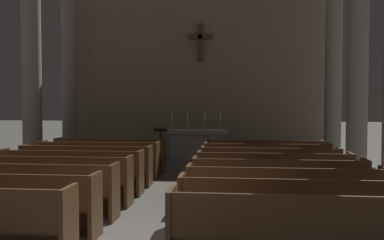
{
  "coord_description": "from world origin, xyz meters",
  "views": [
    {
      "loc": [
        1.37,
        -4.9,
        1.95
      ],
      "look_at": [
        0.0,
        8.49,
        1.41
      ],
      "focal_mm": 39.71,
      "sensor_mm": 36.0,
      "label": 1
    }
  ],
  "objects_px": {
    "pew_right_row_8": "(264,157)",
    "column_left_third": "(31,55)",
    "pew_right_row_4": "(278,184)",
    "pew_right_row_2": "(293,211)",
    "candlestick_inner_left": "(188,124)",
    "pew_left_row_5": "(70,172)",
    "pew_left_row_6": "(86,165)",
    "column_left_fourth": "(70,64)",
    "pew_right_row_6": "(270,168)",
    "pew_right_row_1": "(304,233)",
    "pew_right_row_5": "(274,175)",
    "column_right_fourth": "(333,61)",
    "altar": "(196,143)",
    "column_right_third": "(358,51)",
    "candlestick_outer_right": "(220,124)",
    "pew_right_row_3": "(285,196)",
    "candlestick_inner_right": "(205,124)",
    "pew_left_row_7": "(99,160)",
    "pew_left_row_4": "(51,180)",
    "candlestick_outer_left": "(172,124)",
    "pew_right_row_7": "(267,162)",
    "lectern": "(161,146)",
    "pew_left_row_3": "(26,190)",
    "pew_left_row_8": "(110,155)"
  },
  "relations": [
    {
      "from": "pew_right_row_8",
      "to": "column_left_third",
      "type": "xyz_separation_m",
      "value": [
        -6.92,
        0.67,
        2.93
      ]
    },
    {
      "from": "pew_right_row_4",
      "to": "column_left_third",
      "type": "relative_size",
      "value": 0.45
    },
    {
      "from": "pew_right_row_2",
      "to": "candlestick_inner_left",
      "type": "relative_size",
      "value": 5.12
    },
    {
      "from": "pew_left_row_5",
      "to": "pew_left_row_6",
      "type": "bearing_deg",
      "value": 90.0
    },
    {
      "from": "pew_right_row_8",
      "to": "candlestick_inner_left",
      "type": "xyz_separation_m",
      "value": [
        -2.45,
        3.17,
        0.72
      ]
    },
    {
      "from": "column_left_fourth",
      "to": "pew_right_row_6",
      "type": "bearing_deg",
      "value": -38.79
    },
    {
      "from": "pew_right_row_1",
      "to": "candlestick_inner_left",
      "type": "relative_size",
      "value": 5.12
    },
    {
      "from": "pew_right_row_5",
      "to": "column_right_fourth",
      "type": "relative_size",
      "value": 0.45
    },
    {
      "from": "altar",
      "to": "column_right_third",
      "type": "bearing_deg",
      "value": -27.7
    },
    {
      "from": "column_left_third",
      "to": "altar",
      "type": "bearing_deg",
      "value": 27.7
    },
    {
      "from": "candlestick_outer_right",
      "to": "pew_right_row_3",
      "type": "bearing_deg",
      "value": -80.75
    },
    {
      "from": "altar",
      "to": "candlestick_inner_right",
      "type": "distance_m",
      "value": 0.73
    },
    {
      "from": "pew_right_row_4",
      "to": "candlestick_inner_left",
      "type": "distance_m",
      "value": 7.49
    },
    {
      "from": "pew_right_row_8",
      "to": "pew_left_row_6",
      "type": "bearing_deg",
      "value": -155.81
    },
    {
      "from": "pew_left_row_7",
      "to": "pew_right_row_8",
      "type": "relative_size",
      "value": 1.0
    },
    {
      "from": "pew_right_row_5",
      "to": "column_right_fourth",
      "type": "height_order",
      "value": "column_right_fourth"
    },
    {
      "from": "pew_left_row_7",
      "to": "pew_right_row_4",
      "type": "relative_size",
      "value": 1.0
    },
    {
      "from": "pew_left_row_4",
      "to": "pew_right_row_3",
      "type": "height_order",
      "value": "same"
    },
    {
      "from": "pew_right_row_4",
      "to": "candlestick_outer_left",
      "type": "distance_m",
      "value": 7.68
    },
    {
      "from": "altar",
      "to": "candlestick_outer_right",
      "type": "relative_size",
      "value": 3.61
    },
    {
      "from": "pew_right_row_2",
      "to": "column_right_third",
      "type": "xyz_separation_m",
      "value": [
        2.61,
        6.47,
        2.93
      ]
    },
    {
      "from": "pew_left_row_6",
      "to": "candlestick_outer_left",
      "type": "xyz_separation_m",
      "value": [
        1.3,
        5.1,
        0.72
      ]
    },
    {
      "from": "pew_right_row_6",
      "to": "column_left_fourth",
      "type": "relative_size",
      "value": 0.45
    },
    {
      "from": "pew_right_row_3",
      "to": "pew_right_row_7",
      "type": "bearing_deg",
      "value": 90.0
    },
    {
      "from": "pew_right_row_5",
      "to": "lectern",
      "type": "distance_m",
      "value": 5.83
    },
    {
      "from": "column_right_third",
      "to": "column_left_fourth",
      "type": "relative_size",
      "value": 1.0
    },
    {
      "from": "pew_left_row_3",
      "to": "candlestick_inner_left",
      "type": "distance_m",
      "value": 8.25
    },
    {
      "from": "pew_right_row_1",
      "to": "pew_right_row_7",
      "type": "relative_size",
      "value": 1.0
    },
    {
      "from": "pew_left_row_8",
      "to": "altar",
      "type": "xyz_separation_m",
      "value": [
        2.15,
        3.17,
        0.06
      ]
    },
    {
      "from": "pew_right_row_3",
      "to": "candlestick_inner_right",
      "type": "xyz_separation_m",
      "value": [
        -1.85,
        8.0,
        0.72
      ]
    },
    {
      "from": "pew_left_row_5",
      "to": "column_left_fourth",
      "type": "relative_size",
      "value": 0.45
    },
    {
      "from": "pew_left_row_6",
      "to": "pew_left_row_7",
      "type": "relative_size",
      "value": 1.0
    },
    {
      "from": "pew_left_row_3",
      "to": "pew_right_row_6",
      "type": "relative_size",
      "value": 1.0
    },
    {
      "from": "candlestick_inner_left",
      "to": "lectern",
      "type": "distance_m",
      "value": 1.56
    },
    {
      "from": "pew_right_row_5",
      "to": "pew_left_row_6",
      "type": "bearing_deg",
      "value": 167.34
    },
    {
      "from": "pew_left_row_3",
      "to": "altar",
      "type": "relative_size",
      "value": 1.42
    },
    {
      "from": "column_left_third",
      "to": "column_left_fourth",
      "type": "relative_size",
      "value": 1.0
    },
    {
      "from": "pew_left_row_4",
      "to": "column_left_fourth",
      "type": "bearing_deg",
      "value": 109.2
    },
    {
      "from": "pew_right_row_5",
      "to": "pew_right_row_2",
      "type": "bearing_deg",
      "value": -90.0
    },
    {
      "from": "pew_left_row_4",
      "to": "column_left_fourth",
      "type": "distance_m",
      "value": 8.46
    },
    {
      "from": "pew_left_row_8",
      "to": "candlestick_inner_right",
      "type": "height_order",
      "value": "candlestick_inner_right"
    },
    {
      "from": "altar",
      "to": "pew_left_row_4",
      "type": "bearing_deg",
      "value": -107.02
    },
    {
      "from": "column_left_third",
      "to": "candlestick_outer_right",
      "type": "xyz_separation_m",
      "value": [
        5.61,
        2.5,
        -2.2
      ]
    },
    {
      "from": "pew_right_row_2",
      "to": "candlestick_inner_left",
      "type": "xyz_separation_m",
      "value": [
        -2.45,
        8.97,
        0.72
      ]
    },
    {
      "from": "pew_right_row_1",
      "to": "pew_right_row_2",
      "type": "height_order",
      "value": "same"
    },
    {
      "from": "pew_right_row_8",
      "to": "column_left_third",
      "type": "distance_m",
      "value": 7.54
    },
    {
      "from": "pew_right_row_4",
      "to": "candlestick_outer_left",
      "type": "bearing_deg",
      "value": 113.12
    },
    {
      "from": "pew_right_row_8",
      "to": "candlestick_outer_left",
      "type": "xyz_separation_m",
      "value": [
        -3.0,
        3.17,
        0.72
      ]
    },
    {
      "from": "pew_right_row_5",
      "to": "pew_right_row_6",
      "type": "height_order",
      "value": "same"
    },
    {
      "from": "pew_left_row_8",
      "to": "column_right_third",
      "type": "distance_m",
      "value": 7.54
    }
  ]
}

